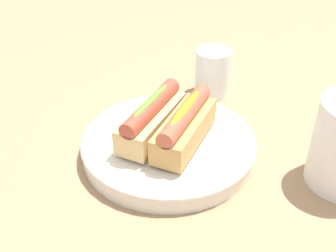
{
  "coord_description": "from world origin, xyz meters",
  "views": [
    {
      "loc": [
        0.53,
        0.14,
        0.42
      ],
      "look_at": [
        0.02,
        -0.0,
        0.05
      ],
      "focal_mm": 45.0,
      "sensor_mm": 36.0,
      "label": 1
    }
  ],
  "objects": [
    {
      "name": "ground_plane",
      "position": [
        0.0,
        0.0,
        0.0
      ],
      "size": [
        2.4,
        2.4,
        0.0
      ],
      "primitive_type": "plane",
      "color": "#9E7A56"
    },
    {
      "name": "serving_bowl",
      "position": [
        0.02,
        -0.0,
        0.02
      ],
      "size": [
        0.27,
        0.27,
        0.03
      ],
      "color": "silver",
      "rests_on": "ground_plane"
    },
    {
      "name": "hotdog_front",
      "position": [
        0.01,
        -0.03,
        0.06
      ],
      "size": [
        0.16,
        0.07,
        0.06
      ],
      "color": "#DBB270",
      "rests_on": "serving_bowl"
    },
    {
      "name": "hotdog_back",
      "position": [
        0.02,
        0.03,
        0.06
      ],
      "size": [
        0.16,
        0.07,
        0.06
      ],
      "color": "tan",
      "rests_on": "serving_bowl"
    },
    {
      "name": "water_glass",
      "position": [
        -0.19,
        0.03,
        0.04
      ],
      "size": [
        0.07,
        0.07,
        0.09
      ],
      "color": "white",
      "rests_on": "ground_plane"
    }
  ]
}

